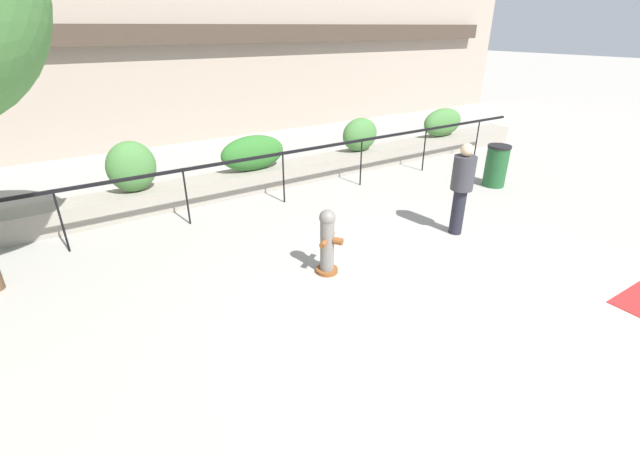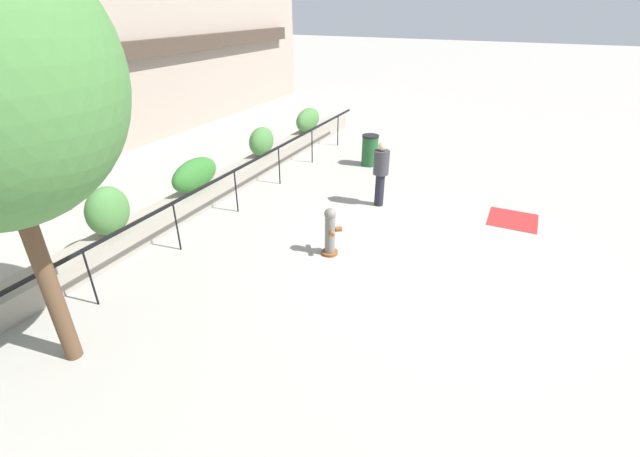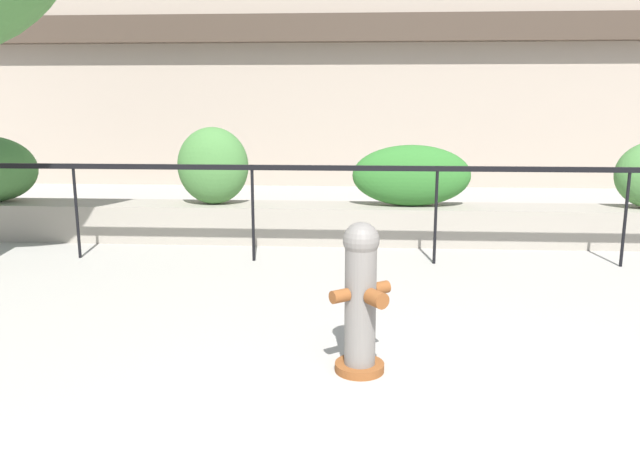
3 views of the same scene
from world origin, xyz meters
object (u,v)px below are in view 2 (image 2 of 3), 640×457
hedge_bush_4 (308,120)px  hedge_bush_1 (108,211)px  fire_hydrant (330,231)px  pedestrian (381,170)px  trash_bin (370,150)px  hedge_bush_3 (262,141)px  hedge_bush_2 (195,175)px

hedge_bush_4 → hedge_bush_1: bearing=180.0°
fire_hydrant → pedestrian: bearing=-2.5°
hedge_bush_1 → fire_hydrant: (1.99, -4.13, -0.47)m
hedge_bush_1 → fire_hydrant: 4.61m
trash_bin → hedge_bush_3: bearing=123.5°
hedge_bush_2 → fire_hydrant: size_ratio=1.45×
hedge_bush_3 → trash_bin: bearing=-56.5°
pedestrian → trash_bin: 3.22m
hedge_bush_1 → hedge_bush_2: bearing=0.0°
fire_hydrant → trash_bin: bearing=11.8°
hedge_bush_1 → hedge_bush_3: (5.81, 0.00, -0.08)m
hedge_bush_2 → hedge_bush_3: size_ratio=1.49×
hedge_bush_3 → hedge_bush_4: bearing=0.0°
hedge_bush_1 → hedge_bush_4: hedge_bush_1 is taller
fire_hydrant → trash_bin: 5.88m
hedge_bush_1 → pedestrian: bearing=-41.3°
hedge_bush_1 → pedestrian: pedestrian is taller
hedge_bush_1 → fire_hydrant: bearing=-64.3°
hedge_bush_3 → hedge_bush_2: bearing=180.0°
fire_hydrant → pedestrian: size_ratio=0.62×
hedge_bush_2 → hedge_bush_4: size_ratio=1.06×
hedge_bush_2 → hedge_bush_1: bearing=180.0°
hedge_bush_2 → fire_hydrant: (-0.67, -4.13, -0.35)m
hedge_bush_3 → pedestrian: 4.36m
hedge_bush_3 → fire_hydrant: bearing=-132.7°
trash_bin → pedestrian: bearing=-155.4°
hedge_bush_1 → hedge_bush_3: bearing=0.0°
hedge_bush_2 → trash_bin: size_ratio=1.55×
hedge_bush_3 → hedge_bush_4: 3.19m
fire_hydrant → pedestrian: pedestrian is taller
fire_hydrant → trash_bin: size_ratio=1.07×
hedge_bush_4 → fire_hydrant: size_ratio=1.37×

